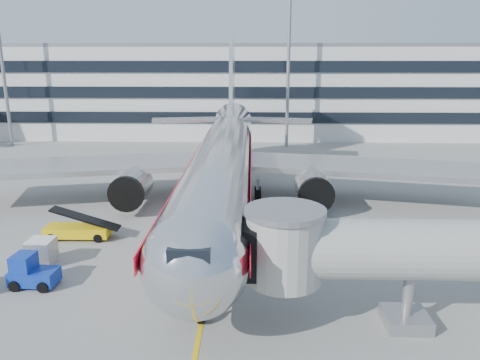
{
  "coord_description": "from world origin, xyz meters",
  "views": [
    {
      "loc": [
        2.52,
        -29.55,
        13.3
      ],
      "look_at": [
        1.67,
        6.05,
        4.0
      ],
      "focal_mm": 35.0,
      "sensor_mm": 36.0,
      "label": 1
    }
  ],
  "objects_px": {
    "cargo_container_right": "(42,252)",
    "belt_loader": "(78,230)",
    "ramp_worker": "(42,247)",
    "baggage_tug": "(31,272)",
    "main_jet": "(223,162)"
  },
  "relations": [
    {
      "from": "cargo_container_right",
      "to": "belt_loader",
      "type": "bearing_deg",
      "value": 80.93
    },
    {
      "from": "cargo_container_right",
      "to": "ramp_worker",
      "type": "height_order",
      "value": "cargo_container_right"
    },
    {
      "from": "baggage_tug",
      "to": "cargo_container_right",
      "type": "height_order",
      "value": "baggage_tug"
    },
    {
      "from": "main_jet",
      "to": "cargo_container_right",
      "type": "distance_m",
      "value": 17.46
    },
    {
      "from": "baggage_tug",
      "to": "ramp_worker",
      "type": "xyz_separation_m",
      "value": [
        -1.04,
        3.89,
        -0.03
      ]
    },
    {
      "from": "main_jet",
      "to": "cargo_container_right",
      "type": "bearing_deg",
      "value": -131.39
    },
    {
      "from": "main_jet",
      "to": "cargo_container_right",
      "type": "relative_size",
      "value": 29.46
    },
    {
      "from": "belt_loader",
      "to": "cargo_container_right",
      "type": "height_order",
      "value": "belt_loader"
    },
    {
      "from": "belt_loader",
      "to": "cargo_container_right",
      "type": "bearing_deg",
      "value": -99.07
    },
    {
      "from": "baggage_tug",
      "to": "ramp_worker",
      "type": "relative_size",
      "value": 1.64
    },
    {
      "from": "baggage_tug",
      "to": "cargo_container_right",
      "type": "relative_size",
      "value": 1.61
    },
    {
      "from": "main_jet",
      "to": "ramp_worker",
      "type": "distance_m",
      "value": 17.09
    },
    {
      "from": "belt_loader",
      "to": "cargo_container_right",
      "type": "xyz_separation_m",
      "value": [
        -0.74,
        -4.64,
        0.18
      ]
    },
    {
      "from": "main_jet",
      "to": "belt_loader",
      "type": "bearing_deg",
      "value": -142.21
    },
    {
      "from": "cargo_container_right",
      "to": "ramp_worker",
      "type": "distance_m",
      "value": 0.87
    }
  ]
}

